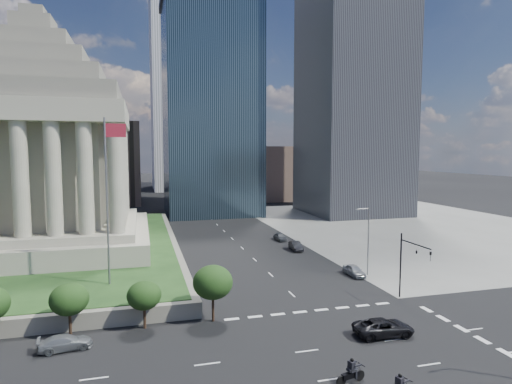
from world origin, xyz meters
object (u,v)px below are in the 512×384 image
object	(u,v)px
traffic_signal_ne	(410,259)
motorcycle_trail	(351,371)
flagpole	(108,192)
parked_sedan_near	(354,270)
street_lamp_north	(367,237)
pickup_truck	(384,327)
suv_grey	(65,342)
war_memorial	(39,130)
parked_sedan_far	(280,237)
parked_sedan_mid	(296,246)

from	to	relation	value
traffic_signal_ne	motorcycle_trail	distance (m)	21.58
flagpole	parked_sedan_near	size ratio (longest dim) A/B	4.40
street_lamp_north	pickup_truck	size ratio (longest dim) A/B	1.69
suv_grey	war_memorial	bearing A→B (deg)	5.41
suv_grey	parked_sedan_far	world-z (taller)	parked_sedan_far
traffic_signal_ne	street_lamp_north	size ratio (longest dim) A/B	0.80
flagpole	pickup_truck	distance (m)	34.08
traffic_signal_ne	parked_sedan_far	bearing A→B (deg)	95.26
traffic_signal_ne	parked_sedan_near	xyz separation A→B (m)	(-1.00, 11.56, -4.48)
pickup_truck	war_memorial	bearing A→B (deg)	46.30
motorcycle_trail	parked_sedan_far	bearing A→B (deg)	64.31
pickup_truck	street_lamp_north	bearing A→B (deg)	-21.42
suv_grey	parked_sedan_far	xyz separation A→B (m)	(34.00, 40.70, 0.07)
traffic_signal_ne	pickup_truck	size ratio (longest dim) A/B	1.36
traffic_signal_ne	pickup_truck	world-z (taller)	traffic_signal_ne
flagpole	parked_sedan_mid	distance (m)	38.08
parked_sedan_near	parked_sedan_mid	size ratio (longest dim) A/B	0.95
parked_sedan_mid	motorcycle_trail	xyz separation A→B (m)	(-11.78, -43.59, 0.23)
parked_sedan_near	flagpole	bearing A→B (deg)	-178.00
suv_grey	pickup_truck	bearing A→B (deg)	-107.70
pickup_truck	suv_grey	world-z (taller)	pickup_truck
traffic_signal_ne	suv_grey	bearing A→B (deg)	-175.89
pickup_truck	motorcycle_trail	size ratio (longest dim) A/B	2.17
flagpole	pickup_truck	size ratio (longest dim) A/B	3.39
war_memorial	parked_sedan_mid	distance (m)	47.98
flagpole	motorcycle_trail	size ratio (longest dim) A/B	7.34
war_memorial	suv_grey	size ratio (longest dim) A/B	8.39
flagpole	street_lamp_north	bearing A→B (deg)	1.63
flagpole	motorcycle_trail	xyz separation A→B (m)	(19.04, -24.94, -12.10)
war_memorial	parked_sedan_far	distance (m)	47.85
war_memorial	traffic_signal_ne	bearing A→B (deg)	-36.42
war_memorial	parked_sedan_far	world-z (taller)	war_memorial
pickup_truck	parked_sedan_far	xyz separation A→B (m)	(4.55, 45.59, -0.08)
traffic_signal_ne	parked_sedan_mid	xyz separation A→B (m)	(-3.50, 28.96, -4.46)
street_lamp_north	parked_sedan_near	distance (m)	5.22
flagpole	parked_sedan_far	size ratio (longest dim) A/B	4.58
parked_sedan_near	parked_sedan_far	distance (m)	26.56
parked_sedan_near	motorcycle_trail	size ratio (longest dim) A/B	1.67
flagpole	parked_sedan_far	bearing A→B (deg)	41.94
war_memorial	motorcycle_trail	xyz separation A→B (m)	(31.22, -48.94, -20.38)
war_memorial	pickup_truck	xyz separation A→B (m)	(38.45, -41.89, -20.58)
pickup_truck	parked_sedan_near	size ratio (longest dim) A/B	1.30
suv_grey	motorcycle_trail	xyz separation A→B (m)	(22.21, -11.94, 0.34)
war_memorial	traffic_signal_ne	xyz separation A→B (m)	(46.50, -34.30, -16.15)
parked_sedan_mid	parked_sedan_near	bearing A→B (deg)	-76.59
war_memorial	traffic_signal_ne	distance (m)	60.00
parked_sedan_far	motorcycle_trail	size ratio (longest dim) A/B	1.60
parked_sedan_mid	motorcycle_trail	size ratio (longest dim) A/B	1.76
parked_sedan_near	parked_sedan_mid	world-z (taller)	parked_sedan_mid
traffic_signal_ne	pickup_truck	distance (m)	11.92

